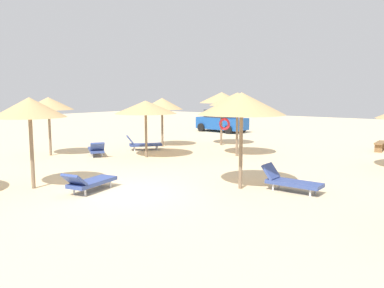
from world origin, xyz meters
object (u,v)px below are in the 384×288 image
(parasol_9, at_px, (222,98))
(lounger_1, at_px, (90,182))
(parasol_7, at_px, (162,104))
(bench_0, at_px, (381,145))
(parasol_4, at_px, (146,107))
(lounger_3, at_px, (96,149))
(parasol_5, at_px, (242,104))
(lounger_4, at_px, (143,144))
(parasol_8, at_px, (238,99))
(parasol_1, at_px, (29,108))
(parked_car, at_px, (221,121))
(lounger_5, at_px, (290,181))
(parasol_3, at_px, (48,104))

(parasol_9, height_order, lounger_1, parasol_9)
(parasol_7, relative_size, bench_0, 1.81)
(parasol_4, relative_size, lounger_3, 1.52)
(parasol_5, height_order, parasol_9, parasol_9)
(parasol_4, xyz_separation_m, lounger_4, (-1.79, 1.57, -2.04))
(parasol_8, height_order, lounger_4, parasol_8)
(lounger_1, height_order, bench_0, lounger_1)
(parasol_9, relative_size, lounger_1, 1.55)
(parasol_1, distance_m, parasol_8, 9.72)
(parked_car, bearing_deg, parasol_7, -77.54)
(parasol_4, xyz_separation_m, lounger_3, (-2.19, -1.21, -2.05))
(parasol_5, bearing_deg, lounger_5, 24.11)
(parasol_4, height_order, parasol_9, parasol_9)
(parasol_7, bearing_deg, parasol_3, -110.22)
(parasol_1, xyz_separation_m, parasol_8, (1.76, 9.56, 0.15))
(parasol_3, bearing_deg, bench_0, 42.76)
(parasol_7, bearing_deg, parasol_8, -3.50)
(lounger_4, bearing_deg, lounger_5, -19.40)
(parasol_3, height_order, lounger_4, parasol_3)
(parasol_1, distance_m, parasol_4, 6.77)
(parasol_7, relative_size, parked_car, 0.66)
(lounger_3, bearing_deg, parasol_4, 28.94)
(parasol_3, xyz_separation_m, lounger_3, (1.85, 1.29, -2.20))
(parasol_7, bearing_deg, bench_0, 28.97)
(parasol_8, bearing_deg, parasol_7, 176.50)
(lounger_3, height_order, parked_car, parked_car)
(parasol_3, distance_m, bench_0, 16.97)
(parasol_7, bearing_deg, parasol_1, -71.17)
(lounger_3, distance_m, lounger_5, 10.33)
(lounger_4, bearing_deg, parasol_3, -118.92)
(parasol_1, bearing_deg, lounger_3, 123.97)
(parasol_5, bearing_deg, parasol_4, 159.18)
(parasol_5, height_order, lounger_4, parasol_5)
(parasol_9, relative_size, lounger_3, 1.60)
(bench_0, bearing_deg, parked_car, 164.65)
(lounger_3, relative_size, lounger_4, 1.04)
(lounger_4, xyz_separation_m, bench_0, (10.11, 7.35, 0.02))
(parasol_4, bearing_deg, bench_0, 47.03)
(parasol_3, height_order, parked_car, parasol_3)
(parasol_4, height_order, parasol_7, parasol_7)
(parked_car, bearing_deg, lounger_5, -49.74)
(parasol_5, relative_size, lounger_5, 1.65)
(lounger_1, bearing_deg, parasol_4, 119.18)
(parasol_5, bearing_deg, parasol_9, 127.07)
(lounger_3, bearing_deg, lounger_4, 81.80)
(parasol_8, bearing_deg, parasol_5, -57.52)
(parasol_7, distance_m, parasol_9, 3.44)
(parasol_8, height_order, lounger_1, parasol_8)
(lounger_1, bearing_deg, parasol_3, 155.75)
(lounger_1, relative_size, parked_car, 0.48)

